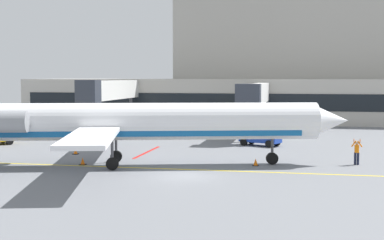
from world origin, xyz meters
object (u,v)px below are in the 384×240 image
Objects in this scene: belt_loader at (197,127)px; fuel_tank at (100,116)px; marshaller at (357,152)px; regional_jet at (125,122)px; pushback_tractor at (257,137)px.

belt_loader is 0.41× the size of fuel_tank.
fuel_tank reaches higher than marshaller.
belt_loader is 15.71m from fuel_tank.
regional_jet is 7.75× the size of pushback_tractor.
pushback_tractor is at bearing -33.04° from fuel_tank.
marshaller is (16.88, 3.93, -2.27)m from regional_jet.
pushback_tractor is 0.55× the size of fuel_tank.
regional_jet reaches higher than pushback_tractor.
fuel_tank is 3.94× the size of marshaller.
belt_loader is at bearing -26.55° from fuel_tank.
regional_jet reaches higher than belt_loader.
pushback_tractor is 1.32× the size of belt_loader.
fuel_tank is (-12.70, 27.97, -1.66)m from regional_jet.
belt_loader is at bearing 132.41° from marshaller.
regional_jet is 16.73× the size of marshaller.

